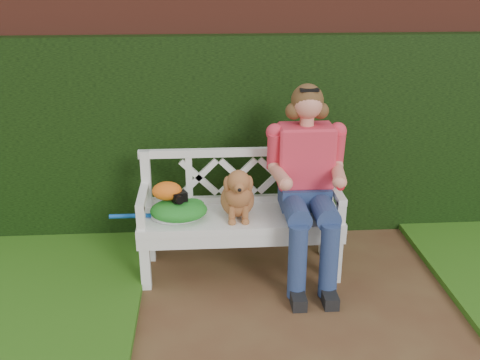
{
  "coord_description": "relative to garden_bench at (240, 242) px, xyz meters",
  "views": [
    {
      "loc": [
        -0.63,
        -2.81,
        2.24
      ],
      "look_at": [
        -0.37,
        0.98,
        0.75
      ],
      "focal_mm": 42.0,
      "sensor_mm": 36.0,
      "label": 1
    }
  ],
  "objects": [
    {
      "name": "ivy_hedge",
      "position": [
        0.37,
        0.7,
        0.61
      ],
      "size": [
        10.0,
        0.18,
        1.7
      ],
      "primitive_type": "cube",
      "color": "#1B3A0E",
      "rests_on": "ground"
    },
    {
      "name": "seated_woman",
      "position": [
        0.48,
        -0.02,
        0.48
      ],
      "size": [
        0.79,
        0.93,
        1.43
      ],
      "primitive_type": null,
      "rotation": [
        0.0,
        0.0,
        -0.25
      ],
      "color": "#EF3371",
      "rests_on": "ground"
    },
    {
      "name": "green_bag",
      "position": [
        -0.45,
        -0.05,
        0.31
      ],
      "size": [
        0.42,
        0.33,
        0.14
      ],
      "primitive_type": null,
      "rotation": [
        0.0,
        0.0,
        0.01
      ],
      "color": "#2C8C3B",
      "rests_on": "garden_bench"
    },
    {
      "name": "brick_wall",
      "position": [
        0.37,
        0.92,
        0.86
      ],
      "size": [
        10.0,
        0.3,
        2.2
      ],
      "primitive_type": "cube",
      "color": "brown",
      "rests_on": "ground"
    },
    {
      "name": "tennis_racket",
      "position": [
        -0.51,
        -0.02,
        0.26
      ],
      "size": [
        0.76,
        0.54,
        0.03
      ],
      "primitive_type": null,
      "rotation": [
        0.0,
        0.0,
        0.39
      ],
      "color": "silver",
      "rests_on": "garden_bench"
    },
    {
      "name": "garden_bench",
      "position": [
        0.0,
        0.0,
        0.0
      ],
      "size": [
        1.61,
        0.7,
        0.48
      ],
      "primitive_type": null,
      "rotation": [
        0.0,
        0.0,
        0.06
      ],
      "color": "white",
      "rests_on": "ground"
    },
    {
      "name": "camera_item",
      "position": [
        -0.44,
        -0.06,
        0.42
      ],
      "size": [
        0.13,
        0.11,
        0.07
      ],
      "primitive_type": "cube",
      "rotation": [
        0.0,
        0.0,
        0.37
      ],
      "color": "black",
      "rests_on": "green_bag"
    },
    {
      "name": "baseball_glove",
      "position": [
        -0.53,
        -0.03,
        0.45
      ],
      "size": [
        0.24,
        0.19,
        0.14
      ],
      "primitive_type": "ellipsoid",
      "rotation": [
        0.0,
        0.0,
        -0.16
      ],
      "color": "orange",
      "rests_on": "green_bag"
    },
    {
      "name": "dog",
      "position": [
        -0.02,
        -0.05,
        0.44
      ],
      "size": [
        0.3,
        0.39,
        0.4
      ],
      "primitive_type": null,
      "rotation": [
        0.0,
        0.0,
        -0.1
      ],
      "color": "#B1692C",
      "rests_on": "garden_bench"
    },
    {
      "name": "ground",
      "position": [
        0.37,
        -0.98,
        -0.24
      ],
      "size": [
        60.0,
        60.0,
        0.0
      ],
      "primitive_type": "plane",
      "color": "#4E2D1C"
    }
  ]
}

